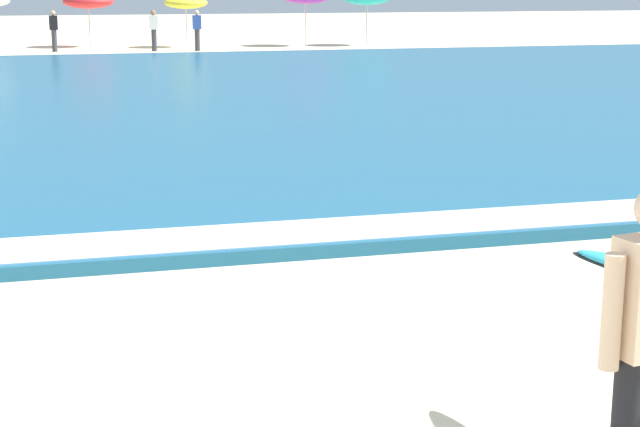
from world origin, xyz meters
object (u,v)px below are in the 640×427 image
Objects in this scene: beachgoer_near_row_left at (54,30)px; beachgoer_near_row_mid at (154,29)px; beach_umbrella_4 at (88,1)px; beach_umbrella_5 at (186,3)px; beachgoer_near_row_right at (197,29)px.

beachgoer_near_row_left is 3.83m from beachgoer_near_row_mid.
beach_umbrella_4 is at bearing 123.81° from beachgoer_near_row_mid.
beach_umbrella_5 is 5.64m from beachgoer_near_row_left.
beach_umbrella_4 is 1.38× the size of beachgoer_near_row_left.
beachgoer_near_row_mid is at bearing -56.19° from beach_umbrella_4.
beachgoer_near_row_mid is (-1.58, -2.19, -0.96)m from beach_umbrella_5.
beach_umbrella_5 is 1.32× the size of beachgoer_near_row_mid.
beachgoer_near_row_mid is 1.00× the size of beachgoer_near_row_right.
beachgoer_near_row_left is at bearing -118.24° from beach_umbrella_4.
beachgoer_near_row_mid is at bearing -125.81° from beach_umbrella_5.
beach_umbrella_4 is 4.25m from beachgoer_near_row_mid.
beach_umbrella_4 reaches higher than beach_umbrella_5.
beachgoer_near_row_right is at bearing -43.30° from beach_umbrella_4.
beachgoer_near_row_left is at bearing 169.87° from beachgoer_near_row_right.
beach_umbrella_5 reaches higher than beachgoer_near_row_mid.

